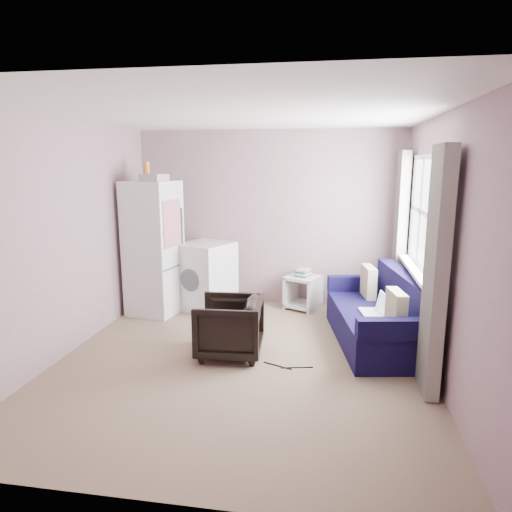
{
  "coord_description": "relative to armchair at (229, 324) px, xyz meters",
  "views": [
    {
      "loc": [
        0.87,
        -4.4,
        2.03
      ],
      "look_at": [
        0.05,
        0.6,
        1.0
      ],
      "focal_mm": 32.0,
      "sensor_mm": 36.0,
      "label": 1
    }
  ],
  "objects": [
    {
      "name": "sofa",
      "position": [
        1.63,
        0.61,
        -0.05
      ],
      "size": [
        1.11,
        1.93,
        0.81
      ],
      "rotation": [
        0.0,
        0.0,
        0.17
      ],
      "color": "#0F0B35",
      "rests_on": "ground"
    },
    {
      "name": "floor_cables",
      "position": [
        0.65,
        -0.21,
        -0.34
      ],
      "size": [
        0.51,
        0.14,
        0.01
      ],
      "rotation": [
        0.0,
        0.0,
        -0.05
      ],
      "color": "black",
      "rests_on": "ground"
    },
    {
      "name": "side_table",
      "position": [
        0.68,
        1.74,
        -0.07
      ],
      "size": [
        0.57,
        0.57,
        0.58
      ],
      "rotation": [
        0.0,
        0.0,
        -0.43
      ],
      "color": "silver",
      "rests_on": "ground"
    },
    {
      "name": "window_dressing",
      "position": [
        1.95,
        0.58,
        0.76
      ],
      "size": [
        0.17,
        2.62,
        2.18
      ],
      "color": "white",
      "rests_on": "ground"
    },
    {
      "name": "room",
      "position": [
        0.18,
        -0.11,
        0.91
      ],
      "size": [
        3.84,
        4.24,
        2.54
      ],
      "color": "#7D6752",
      "rests_on": "ground"
    },
    {
      "name": "fridge",
      "position": [
        -1.32,
        1.24,
        0.57
      ],
      "size": [
        0.73,
        0.72,
        2.05
      ],
      "rotation": [
        0.0,
        0.0,
        -0.17
      ],
      "color": "silver",
      "rests_on": "ground"
    },
    {
      "name": "washing_machine",
      "position": [
        -0.69,
        1.55,
        0.15
      ],
      "size": [
        0.88,
        0.88,
        0.94
      ],
      "rotation": [
        0.0,
        0.0,
        -0.42
      ],
      "color": "silver",
      "rests_on": "ground"
    },
    {
      "name": "armchair",
      "position": [
        0.0,
        0.0,
        0.0
      ],
      "size": [
        0.67,
        0.71,
        0.69
      ],
      "primitive_type": "imported",
      "rotation": [
        0.0,
        0.0,
        -1.51
      ],
      "color": "black",
      "rests_on": "ground"
    }
  ]
}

